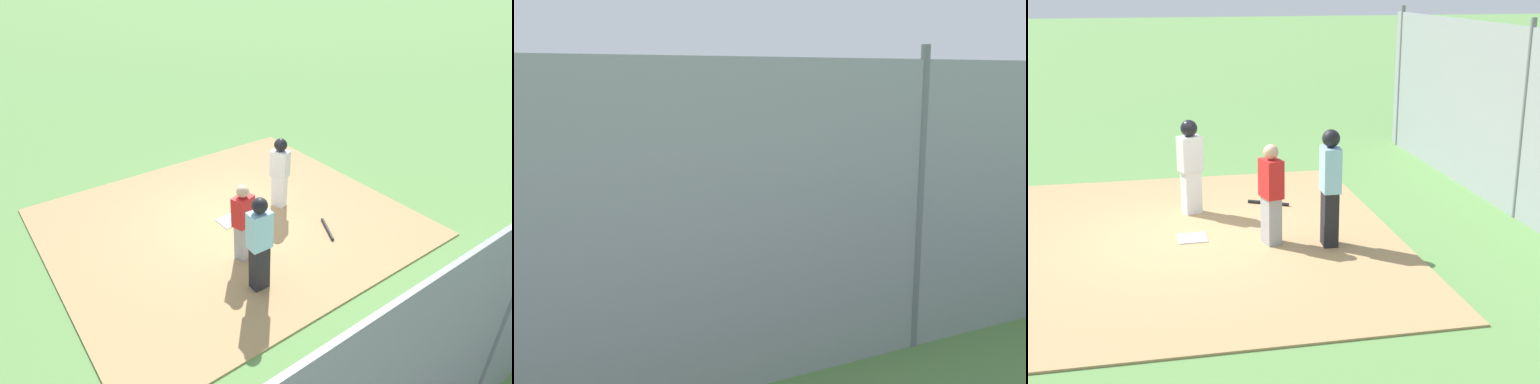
# 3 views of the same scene
# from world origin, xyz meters

# --- Properties ---
(ground_plane) EXTENTS (140.00, 140.00, 0.00)m
(ground_plane) POSITION_xyz_m (0.00, 0.00, 0.00)
(ground_plane) COLOR #5B8947
(dirt_infield) EXTENTS (7.20, 6.40, 0.03)m
(dirt_infield) POSITION_xyz_m (0.00, 0.00, 0.01)
(dirt_infield) COLOR #A88456
(dirt_infield) RESTS_ON ground_plane
(home_plate) EXTENTS (0.45, 0.45, 0.02)m
(home_plate) POSITION_xyz_m (0.00, 0.00, 0.04)
(home_plate) COLOR white
(home_plate) RESTS_ON dirt_infield
(catcher) EXTENTS (0.44, 0.35, 1.56)m
(catcher) POSITION_xyz_m (-0.44, -1.18, 0.83)
(catcher) COLOR #9E9EA3
(catcher) RESTS_ON dirt_infield
(umpire) EXTENTS (0.39, 0.27, 1.80)m
(umpire) POSITION_xyz_m (-0.69, -2.03, 0.98)
(umpire) COLOR black
(umpire) RESTS_ON dirt_infield
(runner) EXTENTS (0.39, 0.45, 1.64)m
(runner) POSITION_xyz_m (1.29, -0.11, 0.97)
(runner) COLOR silver
(runner) RESTS_ON dirt_infield
(baseball_bat) EXTENTS (0.40, 0.71, 0.06)m
(baseball_bat) POSITION_xyz_m (1.48, -1.49, 0.06)
(baseball_bat) COLOR black
(baseball_bat) RESTS_ON dirt_infield
(backstop_fence) EXTENTS (12.00, 0.10, 3.35)m
(backstop_fence) POSITION_xyz_m (0.00, -5.53, 1.60)
(backstop_fence) COLOR #93999E
(backstop_fence) RESTS_ON ground_plane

